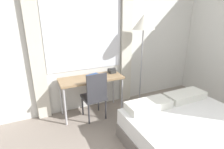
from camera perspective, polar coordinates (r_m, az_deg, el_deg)
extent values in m
cube|color=silver|center=(3.63, -3.03, 10.25)|extent=(5.77, 0.05, 2.70)
cube|color=white|center=(3.45, -8.93, 13.77)|extent=(1.51, 0.01, 1.50)
cube|color=beige|center=(3.31, -23.59, 6.94)|extent=(0.24, 0.06, 2.60)
cube|color=beige|center=(3.80, 4.75, 9.84)|extent=(0.24, 0.06, 2.60)
cube|color=#937551|center=(3.36, -6.77, -1.31)|extent=(1.21, 0.48, 0.04)
cylinder|color=#B2B2B7|center=(3.23, -15.07, -10.25)|extent=(0.04, 0.04, 0.72)
cylinder|color=#B2B2B7|center=(3.55, 3.26, -6.74)|extent=(0.04, 0.04, 0.72)
cylinder|color=#B2B2B7|center=(3.58, -16.27, -7.34)|extent=(0.04, 0.04, 0.72)
cylinder|color=#B2B2B7|center=(3.87, 0.48, -4.43)|extent=(0.04, 0.04, 0.72)
cube|color=#333338|center=(3.35, -6.05, -7.37)|extent=(0.42, 0.42, 0.05)
cube|color=#333338|center=(3.08, -4.93, -4.23)|extent=(0.38, 0.06, 0.49)
cylinder|color=#333338|center=(3.26, -7.55, -12.66)|extent=(0.03, 0.03, 0.40)
cylinder|color=#333338|center=(3.38, -2.06, -11.31)|extent=(0.03, 0.03, 0.40)
cylinder|color=#333338|center=(3.54, -9.58, -10.04)|extent=(0.03, 0.03, 0.40)
cylinder|color=#333338|center=(3.65, -4.47, -8.91)|extent=(0.03, 0.03, 0.40)
cube|color=white|center=(2.75, 29.18, -17.88)|extent=(1.70, 1.97, 0.26)
cube|color=silver|center=(2.85, 11.86, -9.68)|extent=(0.73, 0.32, 0.12)
cube|color=silver|center=(3.35, 22.74, -6.38)|extent=(0.73, 0.32, 0.12)
cylinder|color=#4C4C51|center=(4.04, 8.84, -9.07)|extent=(0.27, 0.27, 0.03)
cylinder|color=gray|center=(3.73, 9.47, 2.01)|extent=(0.02, 0.02, 1.59)
cone|color=silver|center=(3.57, 10.31, 16.56)|extent=(0.44, 0.44, 0.28)
cube|color=#2D2D2D|center=(3.61, -0.04, 1.18)|extent=(0.13, 0.16, 0.07)
cube|color=#2D2D2D|center=(3.59, -0.04, 1.91)|extent=(0.15, 0.06, 0.02)
cube|color=navy|center=(3.44, -6.11, -0.27)|extent=(0.28, 0.22, 0.02)
cube|color=white|center=(3.43, -6.11, -0.20)|extent=(0.27, 0.21, 0.01)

